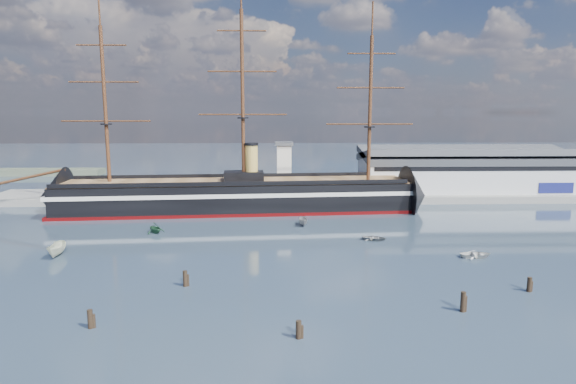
{
  "coord_description": "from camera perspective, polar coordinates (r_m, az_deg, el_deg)",
  "views": [
    {
      "loc": [
        -0.07,
        -62.08,
        25.06
      ],
      "look_at": [
        2.93,
        35.0,
        9.0
      ],
      "focal_mm": 30.0,
      "sensor_mm": 36.0,
      "label": 1
    }
  ],
  "objects": [
    {
      "name": "ground",
      "position": [
        105.11,
        -1.69,
        -4.41
      ],
      "size": [
        600.0,
        600.0,
        0.0
      ],
      "primitive_type": "plane",
      "color": "#2A3944",
      "rests_on": "ground"
    },
    {
      "name": "quay",
      "position": [
        140.7,
        2.36,
        -0.88
      ],
      "size": [
        180.0,
        18.0,
        2.0
      ],
      "primitive_type": "cube",
      "color": "slate",
      "rests_on": "ground"
    },
    {
      "name": "warehouse",
      "position": [
        154.44,
        20.35,
        2.45
      ],
      "size": [
        63.0,
        21.0,
        11.6
      ],
      "color": "#B7BABC",
      "rests_on": "ground"
    },
    {
      "name": "quay_tower",
      "position": [
        135.98,
        -0.47,
        2.93
      ],
      "size": [
        5.0,
        5.0,
        15.0
      ],
      "color": "silver",
      "rests_on": "ground"
    },
    {
      "name": "warship",
      "position": [
        124.39,
        -6.95,
        -0.41
      ],
      "size": [
        113.41,
        22.4,
        53.94
      ],
      "rotation": [
        0.0,
        0.0,
        0.07
      ],
      "color": "black",
      "rests_on": "ground"
    },
    {
      "name": "motorboat_a",
      "position": [
        94.82,
        -25.66,
        -6.89
      ],
      "size": [
        7.42,
        3.31,
        2.88
      ],
      "primitive_type": "imported",
      "rotation": [
        0.0,
        0.0,
        0.09
      ],
      "color": "beige",
      "rests_on": "ground"
    },
    {
      "name": "motorboat_b",
      "position": [
        97.43,
        10.17,
        -5.67
      ],
      "size": [
        2.03,
        3.13,
        1.36
      ],
      "primitive_type": "imported",
      "rotation": [
        0.0,
        0.0,
        1.25
      ],
      "color": "gray",
      "rests_on": "ground"
    },
    {
      "name": "motorboat_c",
      "position": [
        108.16,
        1.83,
        -4.01
      ],
      "size": [
        5.6,
        2.17,
        2.22
      ],
      "primitive_type": "imported",
      "rotation": [
        0.0,
        0.0,
        0.03
      ],
      "color": "gray",
      "rests_on": "ground"
    },
    {
      "name": "motorboat_d",
      "position": [
        105.44,
        -15.44,
        -4.71
      ],
      "size": [
        7.06,
        6.86,
        2.52
      ],
      "primitive_type": "imported",
      "rotation": [
        0.0,
        0.0,
        0.75
      ],
      "color": "#1F492F",
      "rests_on": "ground"
    },
    {
      "name": "motorboat_e",
      "position": [
        91.14,
        21.39,
        -7.24
      ],
      "size": [
        1.5,
        3.41,
        1.56
      ],
      "primitive_type": "imported",
      "rotation": [
        0.0,
        0.0,
        1.62
      ],
      "color": "silver",
      "rests_on": "ground"
    },
    {
      "name": "piling_near_left",
      "position": [
        63.25,
        -22.33,
        -14.7
      ],
      "size": [
        0.64,
        0.64,
        2.97
      ],
      "primitive_type": "cylinder",
      "color": "black",
      "rests_on": "ground"
    },
    {
      "name": "piling_near_mid",
      "position": [
        56.46,
        1.26,
        -16.96
      ],
      "size": [
        0.64,
        0.64,
        2.81
      ],
      "primitive_type": "cylinder",
      "color": "black",
      "rests_on": "ground"
    },
    {
      "name": "piling_near_right",
      "position": [
        66.94,
        19.96,
        -13.19
      ],
      "size": [
        0.64,
        0.64,
        3.36
      ],
      "primitive_type": "cylinder",
      "color": "black",
      "rests_on": "ground"
    },
    {
      "name": "piling_far_right",
      "position": [
        77.5,
        26.63,
        -10.51
      ],
      "size": [
        0.64,
        0.64,
        2.82
      ],
      "primitive_type": "cylinder",
      "color": "black",
      "rests_on": "ground"
    },
    {
      "name": "piling_extra",
      "position": [
        73.13,
        -12.07,
        -10.87
      ],
      "size": [
        0.64,
        0.64,
        3.06
      ],
      "primitive_type": "cylinder",
      "color": "black",
      "rests_on": "ground"
    }
  ]
}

